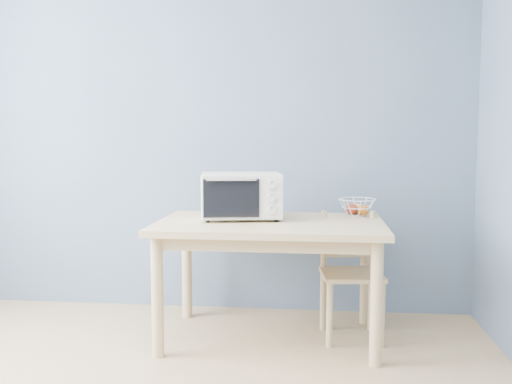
# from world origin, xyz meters

# --- Properties ---
(room) EXTENTS (4.01, 4.51, 2.61)m
(room) POSITION_xyz_m (0.00, 0.00, 1.30)
(room) COLOR tan
(room) RESTS_ON ground
(dining_table) EXTENTS (1.40, 0.90, 0.75)m
(dining_table) POSITION_xyz_m (0.61, 1.62, 0.65)
(dining_table) COLOR #D5B980
(dining_table) RESTS_ON ground
(toaster_oven) EXTENTS (0.55, 0.44, 0.30)m
(toaster_oven) POSITION_xyz_m (0.40, 1.69, 0.91)
(toaster_oven) COLOR silver
(toaster_oven) RESTS_ON dining_table
(fruit_basket) EXTENTS (0.28, 0.28, 0.11)m
(fruit_basket) POSITION_xyz_m (1.16, 1.92, 0.81)
(fruit_basket) COLOR silver
(fruit_basket) RESTS_ON dining_table
(dining_chair) EXTENTS (0.41, 0.41, 0.79)m
(dining_chair) POSITION_xyz_m (1.11, 1.72, 0.39)
(dining_chair) COLOR #D5B980
(dining_chair) RESTS_ON ground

